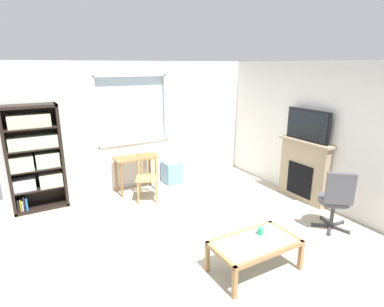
% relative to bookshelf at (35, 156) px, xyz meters
% --- Properties ---
extents(ground, '(6.11, 6.20, 0.02)m').
position_rel_bookshelf_xyz_m(ground, '(1.97, -2.36, -0.99)').
color(ground, '#B2A893').
extents(wall_back_with_window, '(5.11, 0.15, 2.59)m').
position_rel_bookshelf_xyz_m(wall_back_with_window, '(1.98, 0.24, 0.27)').
color(wall_back_with_window, silver).
rests_on(wall_back_with_window, ground).
extents(wall_right, '(0.12, 5.40, 2.59)m').
position_rel_bookshelf_xyz_m(wall_right, '(4.59, -2.36, 0.32)').
color(wall_right, silver).
rests_on(wall_right, ground).
extents(bookshelf, '(0.90, 0.38, 1.88)m').
position_rel_bookshelf_xyz_m(bookshelf, '(0.00, 0.00, 0.00)').
color(bookshelf, black).
rests_on(bookshelf, ground).
extents(desk_under_window, '(0.84, 0.44, 0.73)m').
position_rel_bookshelf_xyz_m(desk_under_window, '(1.79, -0.11, -0.38)').
color(desk_under_window, olive).
rests_on(desk_under_window, ground).
extents(wooden_chair, '(0.55, 0.54, 0.90)m').
position_rel_bookshelf_xyz_m(wooden_chair, '(1.84, -0.63, -0.51)').
color(wooden_chair, tan).
rests_on(wooden_chair, ground).
extents(plastic_drawer_unit, '(0.35, 0.40, 0.47)m').
position_rel_bookshelf_xyz_m(plastic_drawer_unit, '(2.62, -0.06, -0.74)').
color(plastic_drawer_unit, '#72ADDB').
rests_on(plastic_drawer_unit, ground).
extents(fireplace, '(0.26, 1.13, 1.17)m').
position_rel_bookshelf_xyz_m(fireplace, '(4.43, -2.08, -0.39)').
color(fireplace, tan).
rests_on(fireplace, ground).
extents(tv, '(0.06, 0.92, 0.58)m').
position_rel_bookshelf_xyz_m(tv, '(4.41, -2.08, 0.48)').
color(tv, black).
rests_on(tv, fireplace).
extents(office_chair, '(0.62, 0.61, 1.00)m').
position_rel_bookshelf_xyz_m(office_chair, '(3.92, -3.16, -0.42)').
color(office_chair, '#4C4C51').
rests_on(office_chair, ground).
extents(coffee_table, '(1.09, 0.62, 0.41)m').
position_rel_bookshelf_xyz_m(coffee_table, '(2.19, -3.30, -0.62)').
color(coffee_table, '#8C9E99').
rests_on(coffee_table, ground).
extents(sippy_cup, '(0.07, 0.07, 0.09)m').
position_rel_bookshelf_xyz_m(sippy_cup, '(2.37, -3.20, -0.52)').
color(sippy_cup, '#33B770').
rests_on(sippy_cup, coffee_table).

